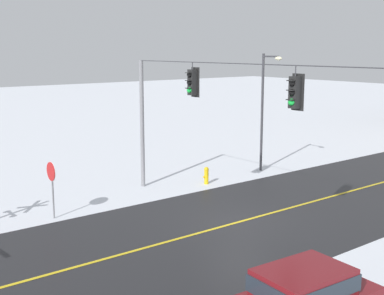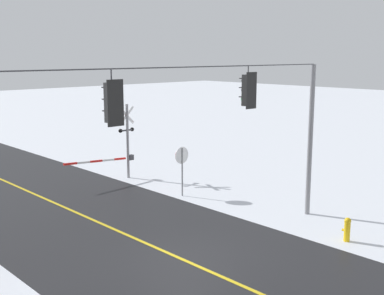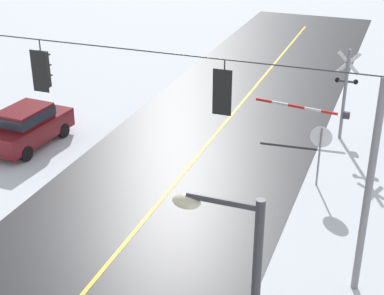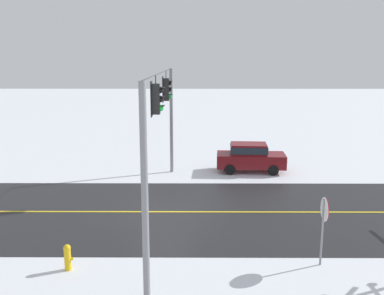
% 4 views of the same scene
% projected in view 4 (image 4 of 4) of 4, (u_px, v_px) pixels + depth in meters
% --- Properties ---
extents(ground_plane, '(160.00, 160.00, 0.00)m').
position_uv_depth(ground_plane, '(164.00, 212.00, 19.22)').
color(ground_plane, silver).
extents(road_asphalt, '(9.00, 80.00, 0.01)m').
position_uv_depth(road_asphalt, '(31.00, 212.00, 19.25)').
color(road_asphalt, black).
rests_on(road_asphalt, ground).
extents(lane_centre_line, '(0.14, 72.00, 0.01)m').
position_uv_depth(lane_centre_line, '(31.00, 212.00, 19.25)').
color(lane_centre_line, gold).
rests_on(lane_centre_line, ground).
extents(signal_span, '(14.20, 0.47, 6.22)m').
position_uv_depth(signal_span, '(163.00, 123.00, 18.31)').
color(signal_span, gray).
rests_on(signal_span, ground).
extents(stop_sign, '(0.80, 0.09, 2.35)m').
position_uv_depth(stop_sign, '(324.00, 216.00, 13.96)').
color(stop_sign, gray).
rests_on(stop_sign, ground).
extents(parked_car_maroon, '(2.02, 4.28, 1.74)m').
position_uv_depth(parked_car_maroon, '(250.00, 156.00, 25.92)').
color(parked_car_maroon, maroon).
rests_on(parked_car_maroon, ground).
extents(fire_hydrant, '(0.24, 0.31, 0.88)m').
position_uv_depth(fire_hydrant, '(68.00, 256.00, 13.88)').
color(fire_hydrant, gold).
rests_on(fire_hydrant, ground).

